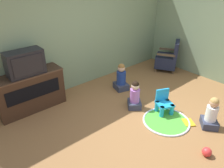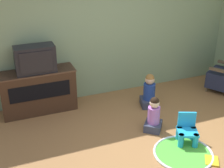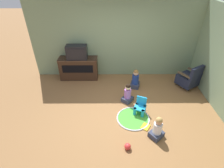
{
  "view_description": "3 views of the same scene",
  "coord_description": "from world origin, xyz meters",
  "px_view_note": "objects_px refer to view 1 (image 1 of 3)",
  "views": [
    {
      "loc": [
        -2.65,
        -2.06,
        2.59
      ],
      "look_at": [
        -0.37,
        0.61,
        0.73
      ],
      "focal_mm": 35.0,
      "sensor_mm": 36.0,
      "label": 1
    },
    {
      "loc": [
        -2.07,
        -3.29,
        2.9
      ],
      "look_at": [
        -0.42,
        0.84,
        0.83
      ],
      "focal_mm": 50.0,
      "sensor_mm": 36.0,
      "label": 2
    },
    {
      "loc": [
        -0.27,
        -3.57,
        3.4
      ],
      "look_at": [
        -0.25,
        0.48,
        0.67
      ],
      "focal_mm": 28.0,
      "sensor_mm": 36.0,
      "label": 3
    }
  ],
  "objects_px": {
    "yellow_kid_chair": "(164,104)",
    "tv_cabinet": "(30,91)",
    "child_watching_right": "(121,78)",
    "book": "(188,122)",
    "child_watching_left": "(211,114)",
    "toy_ball": "(207,152)",
    "child_watching_center": "(135,96)",
    "television": "(25,63)",
    "black_armchair": "(168,59)"
  },
  "relations": [
    {
      "from": "child_watching_left",
      "to": "child_watching_right",
      "type": "xyz_separation_m",
      "value": [
        -0.27,
        2.1,
        0.02
      ]
    },
    {
      "from": "tv_cabinet",
      "to": "television",
      "type": "xyz_separation_m",
      "value": [
        0.0,
        -0.03,
        0.62
      ]
    },
    {
      "from": "television",
      "to": "yellow_kid_chair",
      "type": "relative_size",
      "value": 1.42
    },
    {
      "from": "television",
      "to": "child_watching_center",
      "type": "height_order",
      "value": "television"
    },
    {
      "from": "yellow_kid_chair",
      "to": "child_watching_right",
      "type": "distance_m",
      "value": 1.28
    },
    {
      "from": "child_watching_left",
      "to": "television",
      "type": "bearing_deg",
      "value": 90.05
    },
    {
      "from": "tv_cabinet",
      "to": "black_armchair",
      "type": "height_order",
      "value": "black_armchair"
    },
    {
      "from": "book",
      "to": "child_watching_center",
      "type": "bearing_deg",
      "value": 54.14
    },
    {
      "from": "black_armchair",
      "to": "yellow_kid_chair",
      "type": "height_order",
      "value": "black_armchair"
    },
    {
      "from": "television",
      "to": "child_watching_right",
      "type": "height_order",
      "value": "television"
    },
    {
      "from": "black_armchair",
      "to": "yellow_kid_chair",
      "type": "bearing_deg",
      "value": 3.97
    },
    {
      "from": "television",
      "to": "child_watching_left",
      "type": "bearing_deg",
      "value": -50.02
    },
    {
      "from": "black_armchair",
      "to": "book",
      "type": "xyz_separation_m",
      "value": [
        -1.7,
        -1.79,
        -0.32
      ]
    },
    {
      "from": "yellow_kid_chair",
      "to": "book",
      "type": "xyz_separation_m",
      "value": [
        0.08,
        -0.54,
        -0.18
      ]
    },
    {
      "from": "child_watching_left",
      "to": "toy_ball",
      "type": "height_order",
      "value": "child_watching_left"
    },
    {
      "from": "child_watching_left",
      "to": "child_watching_center",
      "type": "xyz_separation_m",
      "value": [
        -0.59,
        1.34,
        -0.0
      ]
    },
    {
      "from": "black_armchair",
      "to": "toy_ball",
      "type": "distance_m",
      "value": 3.29
    },
    {
      "from": "tv_cabinet",
      "to": "yellow_kid_chair",
      "type": "xyz_separation_m",
      "value": [
        1.95,
        -1.87,
        -0.22
      ]
    },
    {
      "from": "child_watching_center",
      "to": "toy_ball",
      "type": "bearing_deg",
      "value": -145.38
    },
    {
      "from": "television",
      "to": "child_watching_left",
      "type": "relative_size",
      "value": 1.12
    },
    {
      "from": "television",
      "to": "child_watching_left",
      "type": "distance_m",
      "value": 3.55
    },
    {
      "from": "black_armchair",
      "to": "toy_ball",
      "type": "relative_size",
      "value": 5.77
    },
    {
      "from": "television",
      "to": "child_watching_right",
      "type": "distance_m",
      "value": 2.16
    },
    {
      "from": "black_armchair",
      "to": "toy_ball",
      "type": "height_order",
      "value": "black_armchair"
    },
    {
      "from": "toy_ball",
      "to": "child_watching_left",
      "type": "bearing_deg",
      "value": 25.61
    },
    {
      "from": "yellow_kid_chair",
      "to": "book",
      "type": "distance_m",
      "value": 0.57
    },
    {
      "from": "toy_ball",
      "to": "television",
      "type": "bearing_deg",
      "value": 116.81
    },
    {
      "from": "black_armchair",
      "to": "book",
      "type": "height_order",
      "value": "black_armchair"
    },
    {
      "from": "yellow_kid_chair",
      "to": "tv_cabinet",
      "type": "bearing_deg",
      "value": 159.37
    },
    {
      "from": "tv_cabinet",
      "to": "television",
      "type": "distance_m",
      "value": 0.62
    },
    {
      "from": "child_watching_center",
      "to": "book",
      "type": "xyz_separation_m",
      "value": [
        0.38,
        -1.05,
        -0.25
      ]
    },
    {
      "from": "toy_ball",
      "to": "book",
      "type": "xyz_separation_m",
      "value": [
        0.51,
        0.63,
        -0.06
      ]
    },
    {
      "from": "child_watching_right",
      "to": "child_watching_center",
      "type": "bearing_deg",
      "value": 173.38
    },
    {
      "from": "child_watching_right",
      "to": "book",
      "type": "xyz_separation_m",
      "value": [
        0.07,
        -1.81,
        -0.27
      ]
    },
    {
      "from": "child_watching_center",
      "to": "book",
      "type": "bearing_deg",
      "value": -121.11
    },
    {
      "from": "black_armchair",
      "to": "child_watching_left",
      "type": "relative_size",
      "value": 1.4
    },
    {
      "from": "tv_cabinet",
      "to": "book",
      "type": "height_order",
      "value": "tv_cabinet"
    },
    {
      "from": "black_armchair",
      "to": "child_watching_center",
      "type": "height_order",
      "value": "black_armchair"
    },
    {
      "from": "toy_ball",
      "to": "child_watching_right",
      "type": "bearing_deg",
      "value": 79.79
    },
    {
      "from": "yellow_kid_chair",
      "to": "toy_ball",
      "type": "distance_m",
      "value": 1.25
    },
    {
      "from": "television",
      "to": "book",
      "type": "xyz_separation_m",
      "value": [
        2.02,
        -2.37,
        -1.01
      ]
    },
    {
      "from": "black_armchair",
      "to": "yellow_kid_chair",
      "type": "distance_m",
      "value": 2.18
    },
    {
      "from": "child_watching_right",
      "to": "book",
      "type": "height_order",
      "value": "child_watching_right"
    },
    {
      "from": "television",
      "to": "child_watching_center",
      "type": "distance_m",
      "value": 2.24
    },
    {
      "from": "child_watching_left",
      "to": "yellow_kid_chair",
      "type": "bearing_deg",
      "value": 68.94
    },
    {
      "from": "tv_cabinet",
      "to": "television",
      "type": "height_order",
      "value": "television"
    },
    {
      "from": "black_armchair",
      "to": "tv_cabinet",
      "type": "bearing_deg",
      "value": -40.54
    },
    {
      "from": "black_armchair",
      "to": "child_watching_right",
      "type": "height_order",
      "value": "black_armchair"
    },
    {
      "from": "yellow_kid_chair",
      "to": "child_watching_center",
      "type": "distance_m",
      "value": 0.61
    },
    {
      "from": "tv_cabinet",
      "to": "book",
      "type": "relative_size",
      "value": 4.54
    }
  ]
}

